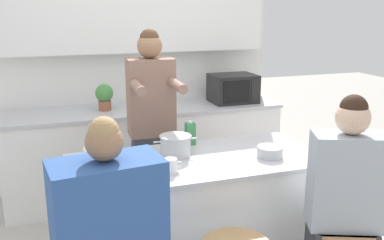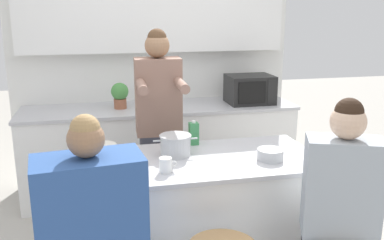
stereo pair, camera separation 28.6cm
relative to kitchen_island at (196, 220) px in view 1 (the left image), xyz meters
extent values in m
cube|color=silver|center=(0.00, 1.94, 0.89)|extent=(2.96, 0.06, 2.70)
cube|color=white|center=(0.00, 1.83, 1.36)|extent=(2.73, 0.16, 0.75)
cube|color=white|center=(0.00, 1.57, -0.02)|extent=(2.73, 0.66, 0.90)
cube|color=#BCBCC1|center=(0.00, 1.57, 0.45)|extent=(2.76, 0.69, 0.03)
cube|color=white|center=(0.00, 0.00, 0.01)|extent=(1.64, 0.74, 0.83)
cube|color=#BCBCC1|center=(0.00, 0.00, 0.44)|extent=(1.68, 0.78, 0.03)
cylinder|color=tan|center=(0.67, -0.70, 0.18)|extent=(0.38, 0.38, 0.02)
cube|color=#383842|center=(-0.14, 0.67, -0.01)|extent=(0.31, 0.23, 0.91)
cube|color=#896656|center=(-0.14, 0.67, 0.75)|extent=(0.37, 0.23, 0.61)
cylinder|color=#896656|center=(-0.30, 0.40, 0.88)|extent=(0.08, 0.34, 0.07)
cylinder|color=#896656|center=(-0.01, 0.39, 0.88)|extent=(0.08, 0.34, 0.07)
sphere|color=#936B4C|center=(-0.14, 0.67, 1.15)|extent=(0.20, 0.20, 0.19)
sphere|color=#513823|center=(-0.14, 0.67, 1.20)|extent=(0.16, 0.16, 0.15)
cube|color=#2D5193|center=(-0.67, -0.68, 0.48)|extent=(0.55, 0.35, 0.56)
sphere|color=#936B4C|center=(-0.67, -0.68, 0.85)|extent=(0.20, 0.20, 0.18)
sphere|color=#A37F51|center=(-0.67, -0.68, 0.89)|extent=(0.16, 0.16, 0.14)
cube|color=#9EA8B2|center=(0.67, -0.68, 0.47)|extent=(0.46, 0.36, 0.56)
sphere|color=#DBB293|center=(0.67, -0.68, 0.85)|extent=(0.25, 0.25, 0.19)
sphere|color=black|center=(0.67, -0.68, 0.90)|extent=(0.20, 0.20, 0.15)
cylinder|color=#B7BABC|center=(-0.11, 0.10, 0.52)|extent=(0.21, 0.21, 0.14)
cylinder|color=#B7BABC|center=(-0.11, 0.10, 0.59)|extent=(0.22, 0.22, 0.01)
cylinder|color=#B7BABC|center=(-0.24, 0.10, 0.56)|extent=(0.05, 0.01, 0.01)
cylinder|color=#B7BABC|center=(0.02, 0.10, 0.56)|extent=(0.05, 0.01, 0.01)
cylinder|color=#B7BABC|center=(0.49, -0.12, 0.49)|extent=(0.17, 0.17, 0.07)
cylinder|color=silver|center=(-0.61, 0.21, 0.49)|extent=(0.21, 0.21, 0.08)
cylinder|color=white|center=(-0.23, -0.19, 0.50)|extent=(0.08, 0.08, 0.09)
torus|color=white|center=(-0.18, -0.19, 0.50)|extent=(0.04, 0.01, 0.04)
ellipsoid|color=yellow|center=(-0.59, -0.26, 0.48)|extent=(0.13, 0.05, 0.06)
ellipsoid|color=yellow|center=(-0.62, -0.22, 0.48)|extent=(0.10, 0.12, 0.06)
ellipsoid|color=yellow|center=(-0.56, -0.22, 0.48)|extent=(0.11, 0.12, 0.06)
cube|color=#38844C|center=(0.07, 0.32, 0.53)|extent=(0.07, 0.07, 0.16)
cylinder|color=white|center=(0.07, 0.32, 0.62)|extent=(0.03, 0.03, 0.02)
cube|color=black|center=(0.94, 1.52, 0.61)|extent=(0.47, 0.37, 0.29)
cube|color=black|center=(0.90, 1.33, 0.61)|extent=(0.29, 0.01, 0.22)
cube|color=black|center=(1.11, 1.33, 0.61)|extent=(0.08, 0.01, 0.23)
cylinder|color=#93563D|center=(-0.39, 1.57, 0.51)|extent=(0.12, 0.12, 0.10)
sphere|color=#478942|center=(-0.39, 1.57, 0.63)|extent=(0.17, 0.17, 0.17)
camera|label=1|loc=(-0.89, -2.55, 1.43)|focal=40.00mm
camera|label=2|loc=(-0.61, -2.63, 1.43)|focal=40.00mm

